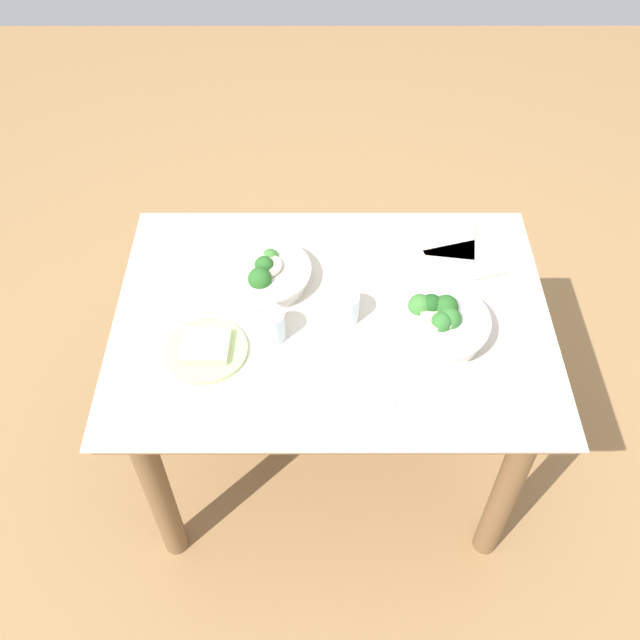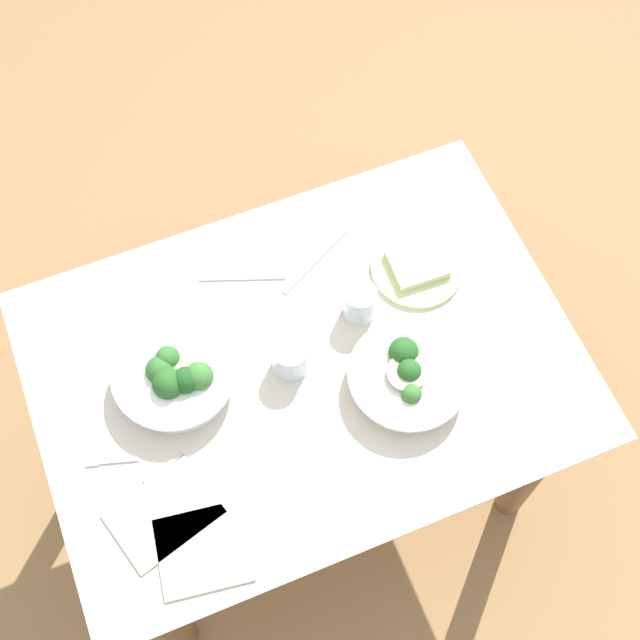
{
  "view_description": "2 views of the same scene",
  "coord_description": "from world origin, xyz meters",
  "px_view_note": "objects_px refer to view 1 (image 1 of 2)",
  "views": [
    {
      "loc": [
        0.03,
        1.21,
        2.07
      ],
      "look_at": [
        0.03,
        0.05,
        0.75
      ],
      "focal_mm": 39.53,
      "sensor_mm": 36.0,
      "label": 1
    },
    {
      "loc": [
        -0.25,
        -0.7,
        2.4
      ],
      "look_at": [
        0.06,
        0.06,
        0.75
      ],
      "focal_mm": 49.26,
      "sensor_mm": 36.0,
      "label": 2
    }
  ],
  "objects_px": {
    "water_glass_side": "(271,325)",
    "fork_by_near_bowl": "(499,299)",
    "table_knife_left": "(356,391)",
    "napkin_folded_lower": "(466,262)",
    "fork_by_far_bowl": "(461,284)",
    "napkin_folded_upper": "(444,239)",
    "broccoli_bowl_near": "(265,274)",
    "bread_side_plate": "(206,349)",
    "water_glass_center": "(344,307)",
    "table_knife_right": "(286,385)",
    "broccoli_bowl_far": "(438,322)"
  },
  "relations": [
    {
      "from": "broccoli_bowl_far",
      "to": "table_knife_left",
      "type": "bearing_deg",
      "value": 41.63
    },
    {
      "from": "water_glass_side",
      "to": "fork_by_far_bowl",
      "type": "bearing_deg",
      "value": -160.35
    },
    {
      "from": "table_knife_right",
      "to": "napkin_folded_upper",
      "type": "bearing_deg",
      "value": -158.43
    },
    {
      "from": "napkin_folded_upper",
      "to": "broccoli_bowl_near",
      "type": "bearing_deg",
      "value": 18.86
    },
    {
      "from": "table_knife_left",
      "to": "table_knife_right",
      "type": "height_order",
      "value": "same"
    },
    {
      "from": "fork_by_near_bowl",
      "to": "napkin_folded_upper",
      "type": "distance_m",
      "value": 0.26
    },
    {
      "from": "napkin_folded_lower",
      "to": "water_glass_center",
      "type": "bearing_deg",
      "value": 30.71
    },
    {
      "from": "water_glass_center",
      "to": "napkin_folded_lower",
      "type": "distance_m",
      "value": 0.4
    },
    {
      "from": "broccoli_bowl_near",
      "to": "fork_by_near_bowl",
      "type": "distance_m",
      "value": 0.62
    },
    {
      "from": "fork_by_far_bowl",
      "to": "napkin_folded_lower",
      "type": "relative_size",
      "value": 0.47
    },
    {
      "from": "water_glass_center",
      "to": "napkin_folded_upper",
      "type": "bearing_deg",
      "value": -134.57
    },
    {
      "from": "fork_by_far_bowl",
      "to": "napkin_folded_lower",
      "type": "bearing_deg",
      "value": 55.88
    },
    {
      "from": "fork_by_near_bowl",
      "to": "table_knife_right",
      "type": "distance_m",
      "value": 0.62
    },
    {
      "from": "water_glass_center",
      "to": "fork_by_near_bowl",
      "type": "height_order",
      "value": "water_glass_center"
    },
    {
      "from": "water_glass_side",
      "to": "fork_by_near_bowl",
      "type": "bearing_deg",
      "value": -168.15
    },
    {
      "from": "water_glass_center",
      "to": "napkin_folded_upper",
      "type": "distance_m",
      "value": 0.42
    },
    {
      "from": "table_knife_left",
      "to": "table_knife_right",
      "type": "bearing_deg",
      "value": 13.89
    },
    {
      "from": "bread_side_plate",
      "to": "fork_by_near_bowl",
      "type": "height_order",
      "value": "bread_side_plate"
    },
    {
      "from": "bread_side_plate",
      "to": "fork_by_far_bowl",
      "type": "relative_size",
      "value": 2.23
    },
    {
      "from": "fork_by_far_bowl",
      "to": "napkin_folded_lower",
      "type": "height_order",
      "value": "napkin_folded_lower"
    },
    {
      "from": "water_glass_center",
      "to": "table_knife_right",
      "type": "distance_m",
      "value": 0.26
    },
    {
      "from": "broccoli_bowl_near",
      "to": "water_glass_center",
      "type": "relative_size",
      "value": 3.11
    },
    {
      "from": "broccoli_bowl_far",
      "to": "bread_side_plate",
      "type": "height_order",
      "value": "broccoli_bowl_far"
    },
    {
      "from": "bread_side_plate",
      "to": "fork_by_near_bowl",
      "type": "xyz_separation_m",
      "value": [
        -0.75,
        -0.17,
        -0.01
      ]
    },
    {
      "from": "broccoli_bowl_near",
      "to": "table_knife_left",
      "type": "bearing_deg",
      "value": 122.94
    },
    {
      "from": "fork_by_far_bowl",
      "to": "table_knife_right",
      "type": "xyz_separation_m",
      "value": [
        0.46,
        0.33,
        -0.0
      ]
    },
    {
      "from": "table_knife_right",
      "to": "broccoli_bowl_far",
      "type": "bearing_deg",
      "value": 175.78
    },
    {
      "from": "fork_by_near_bowl",
      "to": "table_knife_left",
      "type": "bearing_deg",
      "value": -125.99
    },
    {
      "from": "fork_by_near_bowl",
      "to": "napkin_folded_lower",
      "type": "bearing_deg",
      "value": 132.78
    },
    {
      "from": "broccoli_bowl_near",
      "to": "napkin_folded_upper",
      "type": "height_order",
      "value": "broccoli_bowl_near"
    },
    {
      "from": "fork_by_far_bowl",
      "to": "table_knife_left",
      "type": "height_order",
      "value": "same"
    },
    {
      "from": "fork_by_near_bowl",
      "to": "fork_by_far_bowl",
      "type": "bearing_deg",
      "value": 165.87
    },
    {
      "from": "broccoli_bowl_far",
      "to": "napkin_folded_upper",
      "type": "distance_m",
      "value": 0.35
    },
    {
      "from": "broccoli_bowl_far",
      "to": "napkin_folded_upper",
      "type": "relative_size",
      "value": 1.49
    },
    {
      "from": "table_knife_left",
      "to": "napkin_folded_lower",
      "type": "height_order",
      "value": "napkin_folded_lower"
    },
    {
      "from": "napkin_folded_lower",
      "to": "water_glass_side",
      "type": "bearing_deg",
      "value": 26.83
    },
    {
      "from": "table_knife_right",
      "to": "napkin_folded_upper",
      "type": "xyz_separation_m",
      "value": [
        -0.44,
        -0.51,
        0.0
      ]
    },
    {
      "from": "table_knife_left",
      "to": "napkin_folded_lower",
      "type": "bearing_deg",
      "value": -105.53
    },
    {
      "from": "water_glass_center",
      "to": "table_knife_right",
      "type": "bearing_deg",
      "value": 56.39
    },
    {
      "from": "napkin_folded_upper",
      "to": "napkin_folded_lower",
      "type": "relative_size",
      "value": 0.88
    },
    {
      "from": "fork_by_far_bowl",
      "to": "table_knife_left",
      "type": "xyz_separation_m",
      "value": [
        0.29,
        0.35,
        -0.0
      ]
    },
    {
      "from": "table_knife_left",
      "to": "broccoli_bowl_far",
      "type": "bearing_deg",
      "value": -117.86
    },
    {
      "from": "table_knife_right",
      "to": "napkin_folded_lower",
      "type": "relative_size",
      "value": 1.09
    },
    {
      "from": "broccoli_bowl_near",
      "to": "napkin_folded_lower",
      "type": "bearing_deg",
      "value": -172.05
    },
    {
      "from": "broccoli_bowl_far",
      "to": "fork_by_far_bowl",
      "type": "xyz_separation_m",
      "value": [
        -0.09,
        -0.17,
        -0.04
      ]
    },
    {
      "from": "fork_by_near_bowl",
      "to": "broccoli_bowl_far",
      "type": "bearing_deg",
      "value": -131.57
    },
    {
      "from": "bread_side_plate",
      "to": "water_glass_center",
      "type": "bearing_deg",
      "value": -161.92
    },
    {
      "from": "broccoli_bowl_near",
      "to": "bread_side_plate",
      "type": "height_order",
      "value": "broccoli_bowl_near"
    },
    {
      "from": "water_glass_side",
      "to": "table_knife_right",
      "type": "relative_size",
      "value": 0.4
    },
    {
      "from": "table_knife_left",
      "to": "napkin_folded_lower",
      "type": "xyz_separation_m",
      "value": [
        -0.32,
        -0.44,
        0.0
      ]
    }
  ]
}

